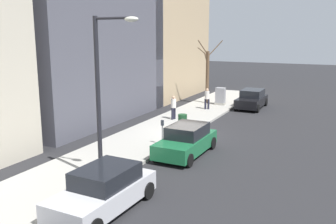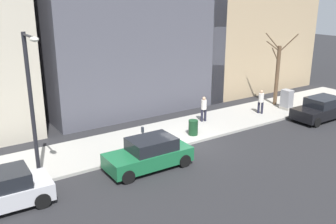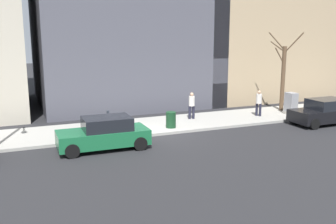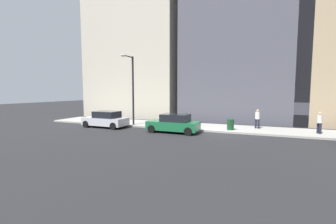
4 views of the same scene
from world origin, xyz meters
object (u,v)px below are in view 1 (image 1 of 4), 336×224
at_px(parking_meter, 162,130).
at_px(streetlamp, 103,86).
at_px(parked_car_black, 252,99).
at_px(parked_car_silver, 104,190).
at_px(parked_car_green, 186,141).
at_px(trash_bin, 183,121).
at_px(pedestrian_midblock, 174,106).
at_px(bare_tree, 207,75).
at_px(pedestrian_near_meter, 207,97).
at_px(utility_box, 220,96).

xyz_separation_m(parking_meter, streetlamp, (-0.17, 5.39, 3.04)).
relative_size(parked_car_black, parked_car_silver, 0.99).
bearing_deg(parked_car_silver, streetlamp, -54.97).
xyz_separation_m(parked_car_green, parking_meter, (1.64, -0.59, 0.24)).
distance_m(trash_bin, pedestrian_midblock, 2.67).
distance_m(parked_car_black, streetlamp, 18.63).
height_order(bare_tree, trash_bin, bare_tree).
distance_m(parking_meter, streetlamp, 6.19).
bearing_deg(pedestrian_midblock, parked_car_black, -15.19).
height_order(parking_meter, pedestrian_near_meter, pedestrian_near_meter).
bearing_deg(parked_car_black, trash_bin, 76.83).
relative_size(parked_car_green, pedestrian_midblock, 2.54).
bearing_deg(parked_car_silver, pedestrian_midblock, -73.16).
height_order(bare_tree, pedestrian_midblock, bare_tree).
xyz_separation_m(parking_meter, utility_box, (0.85, -12.46, -0.13)).
bearing_deg(parked_car_green, bare_tree, -73.51).
xyz_separation_m(pedestrian_near_meter, pedestrian_midblock, (0.86, 4.38, 0.00)).
relative_size(parked_car_silver, utility_box, 2.97).
bearing_deg(parked_car_silver, trash_bin, -78.27).
distance_m(parked_car_silver, trash_bin, 11.29).
xyz_separation_m(utility_box, streetlamp, (-1.02, 17.86, 3.17)).
xyz_separation_m(parked_car_silver, parking_meter, (1.50, -7.43, 0.24)).
height_order(parked_car_silver, utility_box, utility_box).
height_order(parked_car_green, streetlamp, streetlamp).
relative_size(parked_car_green, parked_car_silver, 0.99).
relative_size(parked_car_silver, streetlamp, 0.65).
bearing_deg(pedestrian_near_meter, trash_bin, -112.31).
relative_size(bare_tree, pedestrian_near_meter, 3.22).
bearing_deg(parking_meter, pedestrian_midblock, -70.44).
bearing_deg(utility_box, pedestrian_midblock, 79.84).
bearing_deg(bare_tree, parked_car_green, 105.86).
relative_size(trash_bin, pedestrian_midblock, 0.54).
bearing_deg(parked_car_green, parked_car_silver, 89.49).
relative_size(utility_box, bare_tree, 0.27).
xyz_separation_m(parked_car_silver, streetlamp, (1.34, -2.04, 3.28)).
relative_size(parking_meter, trash_bin, 1.50).
relative_size(parking_meter, streetlamp, 0.21).
bearing_deg(streetlamp, pedestrian_midblock, -78.77).
relative_size(parked_car_green, pedestrian_near_meter, 2.54).
relative_size(parked_car_silver, parking_meter, 3.15).
relative_size(parked_car_black, pedestrian_near_meter, 2.53).
xyz_separation_m(parked_car_black, parked_car_silver, (0.19, 20.32, 0.00)).
height_order(parked_car_green, utility_box, utility_box).
distance_m(parked_car_green, parked_car_silver, 6.84).
height_order(parking_meter, utility_box, utility_box).
bearing_deg(pedestrian_midblock, parked_car_silver, -152.38).
distance_m(streetlamp, bare_tree, 18.34).
xyz_separation_m(parked_car_silver, bare_tree, (3.65, -20.17, 1.83)).
distance_m(parked_car_black, trash_bin, 9.44).
xyz_separation_m(utility_box, trash_bin, (-0.40, 8.77, -0.25)).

